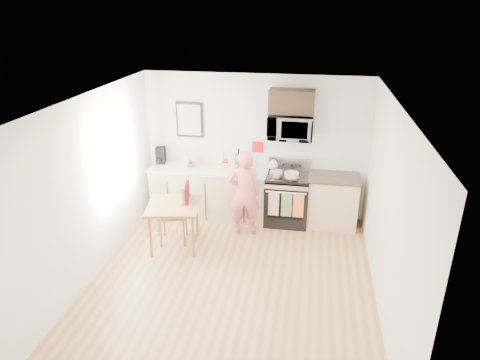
% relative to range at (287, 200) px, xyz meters
% --- Properties ---
extents(floor, '(4.60, 4.60, 0.00)m').
position_rel_range_xyz_m(floor, '(-0.63, -1.98, -0.44)').
color(floor, olive).
rests_on(floor, ground).
extents(back_wall, '(4.00, 0.04, 2.60)m').
position_rel_range_xyz_m(back_wall, '(-0.63, 0.32, 0.86)').
color(back_wall, white).
rests_on(back_wall, floor).
extents(front_wall, '(4.00, 0.04, 2.60)m').
position_rel_range_xyz_m(front_wall, '(-0.63, -4.28, 0.86)').
color(front_wall, white).
rests_on(front_wall, floor).
extents(left_wall, '(0.04, 4.60, 2.60)m').
position_rel_range_xyz_m(left_wall, '(-2.63, -1.98, 0.86)').
color(left_wall, white).
rests_on(left_wall, floor).
extents(right_wall, '(0.04, 4.60, 2.60)m').
position_rel_range_xyz_m(right_wall, '(1.37, -1.98, 0.86)').
color(right_wall, white).
rests_on(right_wall, floor).
extents(ceiling, '(4.00, 4.60, 0.04)m').
position_rel_range_xyz_m(ceiling, '(-0.63, -1.98, 2.16)').
color(ceiling, silver).
rests_on(ceiling, back_wall).
extents(window, '(0.06, 1.40, 1.50)m').
position_rel_range_xyz_m(window, '(-2.59, -1.18, 1.11)').
color(window, white).
rests_on(window, left_wall).
extents(cabinet_left, '(2.10, 0.60, 0.90)m').
position_rel_range_xyz_m(cabinet_left, '(-1.43, 0.02, 0.01)').
color(cabinet_left, tan).
rests_on(cabinet_left, floor).
extents(countertop_left, '(2.14, 0.64, 0.04)m').
position_rel_range_xyz_m(countertop_left, '(-1.43, 0.02, 0.48)').
color(countertop_left, silver).
rests_on(countertop_left, cabinet_left).
extents(cabinet_right, '(0.84, 0.60, 0.90)m').
position_rel_range_xyz_m(cabinet_right, '(0.80, 0.02, 0.01)').
color(cabinet_right, tan).
rests_on(cabinet_right, floor).
extents(countertop_right, '(0.88, 0.64, 0.04)m').
position_rel_range_xyz_m(countertop_right, '(0.80, 0.02, 0.48)').
color(countertop_right, black).
rests_on(countertop_right, cabinet_right).
extents(range, '(0.76, 0.70, 1.16)m').
position_rel_range_xyz_m(range, '(0.00, 0.00, 0.00)').
color(range, black).
rests_on(range, floor).
extents(microwave, '(0.76, 0.51, 0.42)m').
position_rel_range_xyz_m(microwave, '(-0.00, 0.10, 1.32)').
color(microwave, silver).
rests_on(microwave, back_wall).
extents(upper_cabinet, '(0.76, 0.35, 0.40)m').
position_rel_range_xyz_m(upper_cabinet, '(-0.00, 0.15, 1.74)').
color(upper_cabinet, black).
rests_on(upper_cabinet, back_wall).
extents(wall_art, '(0.50, 0.04, 0.65)m').
position_rel_range_xyz_m(wall_art, '(-1.83, 0.30, 1.31)').
color(wall_art, black).
rests_on(wall_art, back_wall).
extents(wall_trivet, '(0.20, 0.02, 0.20)m').
position_rel_range_xyz_m(wall_trivet, '(-0.58, 0.31, 0.86)').
color(wall_trivet, '#B61A0F').
rests_on(wall_trivet, back_wall).
extents(person, '(0.60, 0.45, 1.50)m').
position_rel_range_xyz_m(person, '(-0.69, -0.53, 0.31)').
color(person, '#E43E42').
rests_on(person, floor).
extents(dining_table, '(0.81, 0.81, 0.75)m').
position_rel_range_xyz_m(dining_table, '(-1.72, -1.16, 0.23)').
color(dining_table, brown).
rests_on(dining_table, floor).
extents(chair, '(0.57, 0.52, 1.05)m').
position_rel_range_xyz_m(chair, '(-1.64, -0.98, 0.24)').
color(chair, brown).
rests_on(chair, floor).
extents(knife_block, '(0.13, 0.17, 0.25)m').
position_rel_range_xyz_m(knife_block, '(-0.91, 0.16, 0.63)').
color(knife_block, brown).
rests_on(knife_block, countertop_left).
extents(utensil_crock, '(0.11, 0.11, 0.32)m').
position_rel_range_xyz_m(utensil_crock, '(-1.14, 0.12, 0.63)').
color(utensil_crock, '#B61A0F').
rests_on(utensil_crock, countertop_left).
extents(fruit_bowl, '(0.26, 0.26, 0.10)m').
position_rel_range_xyz_m(fruit_bowl, '(-1.80, 0.12, 0.54)').
color(fruit_bowl, white).
rests_on(fruit_bowl, countertop_left).
extents(milk_carton, '(0.12, 0.12, 0.26)m').
position_rel_range_xyz_m(milk_carton, '(-1.85, 0.01, 0.63)').
color(milk_carton, tan).
rests_on(milk_carton, countertop_left).
extents(coffee_maker, '(0.20, 0.26, 0.30)m').
position_rel_range_xyz_m(coffee_maker, '(-2.38, 0.16, 0.64)').
color(coffee_maker, black).
rests_on(coffee_maker, countertop_left).
extents(bread_bag, '(0.34, 0.20, 0.12)m').
position_rel_range_xyz_m(bread_bag, '(-1.05, -0.07, 0.56)').
color(bread_bag, tan).
rests_on(bread_bag, countertop_left).
extents(cake, '(0.30, 0.30, 0.10)m').
position_rel_range_xyz_m(cake, '(0.07, -0.14, 0.54)').
color(cake, black).
rests_on(cake, range).
extents(kettle, '(0.18, 0.18, 0.22)m').
position_rel_range_xyz_m(kettle, '(-0.28, 0.20, 0.58)').
color(kettle, white).
rests_on(kettle, range).
extents(pot, '(0.21, 0.35, 0.11)m').
position_rel_range_xyz_m(pot, '(-0.20, -0.14, 0.54)').
color(pot, silver).
rests_on(pot, range).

